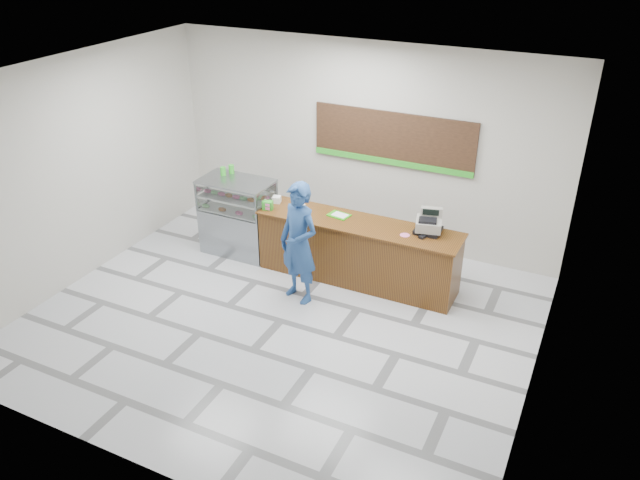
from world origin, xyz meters
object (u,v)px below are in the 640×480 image
at_px(cash_register, 429,224).
at_px(customer, 299,243).
at_px(serving_tray, 339,215).
at_px(sales_counter, 357,251).
at_px(display_case, 238,216).

height_order(cash_register, customer, customer).
bearing_deg(cash_register, customer, -161.89).
bearing_deg(serving_tray, sales_counter, -4.00).
bearing_deg(sales_counter, display_case, 180.00).
xyz_separation_m(display_case, serving_tray, (1.85, 0.09, 0.36)).
distance_m(display_case, customer, 1.87).
height_order(serving_tray, customer, customer).
bearing_deg(sales_counter, serving_tray, 166.31).
height_order(cash_register, serving_tray, cash_register).
relative_size(cash_register, serving_tray, 1.28).
bearing_deg(customer, serving_tray, 95.41).
xyz_separation_m(display_case, customer, (1.63, -0.87, 0.27)).
relative_size(sales_counter, customer, 1.72).
distance_m(sales_counter, display_case, 2.23).
relative_size(serving_tray, customer, 0.19).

